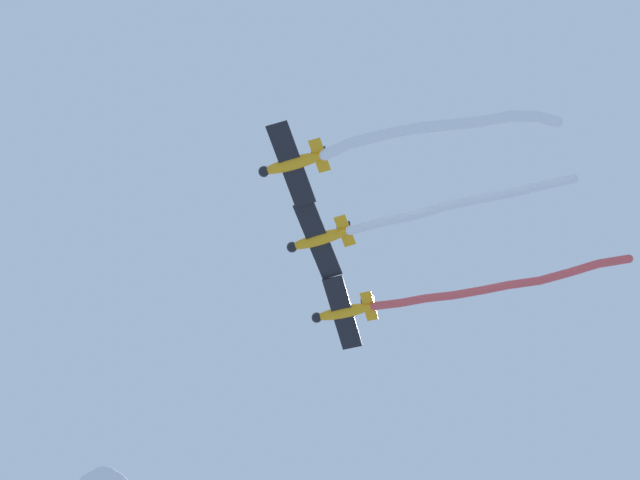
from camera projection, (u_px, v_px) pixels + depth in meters
airplane_lead at (343, 312)px, 100.50m from camera, size 8.01×6.22×2.02m
smoke_trail_lead at (499, 285)px, 98.46m from camera, size 10.59×21.42×1.58m
airplane_left_wing at (319, 239)px, 96.83m from camera, size 7.83×6.22×2.02m
smoke_trail_left_wing at (461, 204)px, 95.63m from camera, size 8.93×19.00×2.59m
airplane_right_wing at (292, 164)px, 92.64m from camera, size 7.90×6.17×2.02m
smoke_trail_right_wing at (440, 129)px, 91.74m from camera, size 7.31×19.54×2.78m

